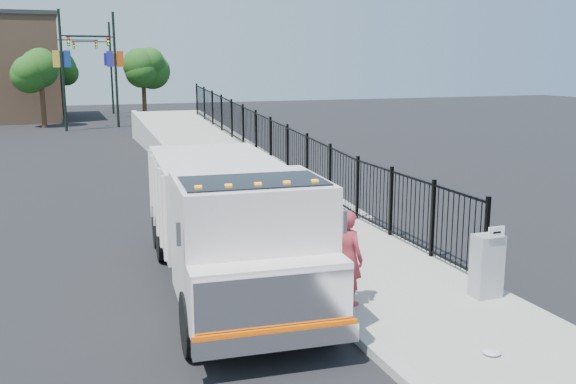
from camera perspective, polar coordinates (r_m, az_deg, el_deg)
name	(u,v)px	position (r m, az deg, el deg)	size (l,w,h in m)	color
ground	(291,278)	(14.19, 0.26, -7.64)	(120.00, 120.00, 0.00)	black
sidewalk	(415,295)	(13.27, 11.25, -8.98)	(3.55, 12.00, 0.12)	#9E998E
curb	(327,307)	(12.42, 3.51, -10.13)	(0.30, 12.00, 0.16)	#ADAAA3
ramp	(214,164)	(29.73, -6.62, 2.47)	(3.95, 24.00, 1.70)	#9E998E
iron_fence	(271,155)	(26.17, -1.56, 3.30)	(0.10, 28.00, 1.80)	black
truck	(229,217)	(13.07, -5.30, -2.26)	(3.18, 8.24, 2.76)	black
worker	(348,257)	(12.22, 5.39, -5.81)	(0.66, 0.44, 1.82)	maroon
utility_cabinet	(487,266)	(13.18, 17.24, -6.29)	(0.55, 0.40, 1.25)	gray
arrow_sign	(496,232)	(12.82, 18.03, -3.42)	(0.35, 0.04, 0.22)	white
debris	(492,352)	(10.93, 17.64, -13.40)	(0.30, 0.30, 0.07)	silver
light_pole_0	(67,65)	(45.87, -19.04, 10.58)	(3.77, 0.22, 8.00)	black
light_pole_1	(111,65)	(47.50, -15.46, 10.81)	(3.78, 0.22, 8.00)	black
light_pole_2	(62,65)	(55.22, -19.47, 10.62)	(3.77, 0.22, 8.00)	black
light_pole_3	(107,64)	(59.93, -15.76, 10.87)	(3.78, 0.22, 8.00)	black
tree_0	(41,71)	(48.85, -21.14, 9.98)	(2.78, 2.78, 5.39)	#382314
tree_1	(143,70)	(54.82, -12.77, 10.56)	(2.74, 2.74, 5.37)	#382314
tree_2	(61,69)	(59.92, -19.57, 10.24)	(2.57, 2.57, 5.28)	#382314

